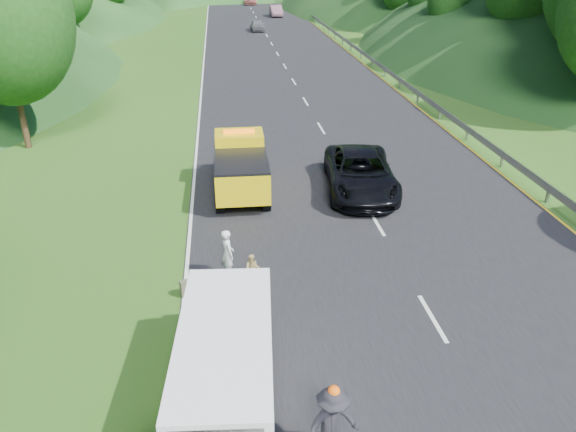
{
  "coord_description": "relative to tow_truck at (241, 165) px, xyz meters",
  "views": [
    {
      "loc": [
        -2.52,
        -14.21,
        9.38
      ],
      "look_at": [
        -0.53,
        2.32,
        1.3
      ],
      "focal_mm": 35.0,
      "sensor_mm": 36.0,
      "label": 1
    }
  ],
  "objects": [
    {
      "name": "tow_truck",
      "position": [
        0.0,
        0.0,
        0.0
      ],
      "size": [
        2.16,
        5.56,
        2.38
      ],
      "rotation": [
        0.0,
        0.0,
        -0.01
      ],
      "color": "black",
      "rests_on": "ground"
    },
    {
      "name": "white_van",
      "position": [
        -0.84,
        -12.17,
        0.07
      ],
      "size": [
        3.36,
        6.3,
        2.18
      ],
      "rotation": [
        0.0,
        0.0,
        -0.07
      ],
      "color": "black",
      "rests_on": "ground"
    },
    {
      "name": "child",
      "position": [
        0.02,
        -7.13,
        -1.16
      ],
      "size": [
        0.52,
        0.45,
        0.95
      ],
      "primitive_type": "imported",
      "rotation": [
        0.0,
        0.0,
        -0.21
      ],
      "color": "tan",
      "rests_on": "ground"
    },
    {
      "name": "suitcase",
      "position": [
        -1.98,
        -7.62,
        -0.9
      ],
      "size": [
        0.37,
        0.3,
        0.53
      ],
      "primitive_type": "cube",
      "rotation": [
        0.0,
        0.0,
        0.43
      ],
      "color": "#51513D",
      "rests_on": "ground"
    },
    {
      "name": "guardrail",
      "position": [
        12.17,
        44.92,
        -1.16
      ],
      "size": [
        0.06,
        140.0,
        1.52
      ],
      "primitive_type": "cube",
      "color": "gray",
      "rests_on": "ground"
    },
    {
      "name": "road_surface",
      "position": [
        4.87,
        32.42,
        -1.15
      ],
      "size": [
        14.0,
        200.0,
        0.02
      ],
      "primitive_type": "cube",
      "color": "black",
      "rests_on": "ground"
    },
    {
      "name": "woman",
      "position": [
        -0.7,
        -6.71,
        -1.16
      ],
      "size": [
        0.59,
        0.69,
        1.61
      ],
      "primitive_type": "imported",
      "rotation": [
        0.0,
        0.0,
        1.89
      ],
      "color": "silver",
      "rests_on": "ground"
    },
    {
      "name": "tree_line_right",
      "position": [
        24.87,
        52.42,
        -1.16
      ],
      "size": [
        14.0,
        140.0,
        14.0
      ],
      "primitive_type": null,
      "color": "#225218",
      "rests_on": "ground"
    },
    {
      "name": "dist_car_a",
      "position": [
        4.07,
        48.32,
        -1.16
      ],
      "size": [
        1.56,
        3.88,
        1.32
      ],
      "primitive_type": "imported",
      "color": "#535559",
      "rests_on": "ground"
    },
    {
      "name": "ground",
      "position": [
        1.87,
        -7.58,
        -1.16
      ],
      "size": [
        320.0,
        320.0,
        0.0
      ],
      "primitive_type": "plane",
      "color": "#38661E",
      "rests_on": "ground"
    },
    {
      "name": "passing_suv",
      "position": [
        4.93,
        -0.59,
        -1.16
      ],
      "size": [
        3.35,
        6.14,
        1.63
      ],
      "primitive_type": "imported",
      "rotation": [
        0.0,
        0.0,
        -0.11
      ],
      "color": "black",
      "rests_on": "ground"
    },
    {
      "name": "dist_car_c",
      "position": [
        5.14,
        81.56,
        -1.16
      ],
      "size": [
        2.11,
        5.2,
        1.51
      ],
      "primitive_type": "imported",
      "color": "#904D48",
      "rests_on": "ground"
    },
    {
      "name": "dist_car_b",
      "position": [
        7.8,
        62.98,
        -1.16
      ],
      "size": [
        1.6,
        4.58,
        1.51
      ],
      "primitive_type": "imported",
      "color": "#6D4958",
      "rests_on": "ground"
    },
    {
      "name": "tree_line_left",
      "position": [
        -17.13,
        52.42,
        -1.16
      ],
      "size": [
        14.0,
        140.0,
        14.0
      ],
      "primitive_type": null,
      "color": "#225218",
      "rests_on": "ground"
    }
  ]
}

